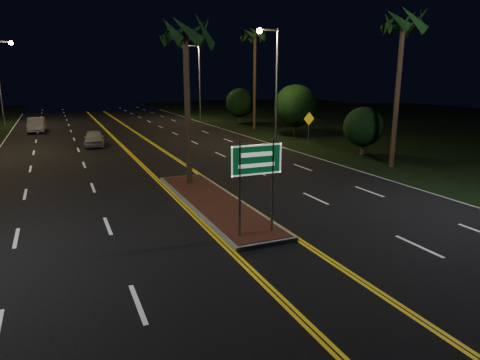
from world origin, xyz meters
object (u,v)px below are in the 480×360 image
palm_median (185,33)px  shrub_mid (295,106)px  car_far (36,124)px  shrub_near (363,127)px  highway_sign (257,169)px  car_near (94,137)px  shrub_far (240,103)px  palm_right_far (255,36)px  streetlight_right_mid (273,72)px  warning_sign (309,123)px  streetlight_left_far (2,73)px  median_island (214,202)px  palm_right_near (403,23)px  streetlight_right_far (197,73)px

palm_median → shrub_mid: palm_median is taller
car_far → shrub_near: bearing=-45.0°
palm_median → highway_sign: bearing=-90.0°
car_near → shrub_far: bearing=37.6°
highway_sign → palm_right_far: palm_right_far is taller
highway_sign → streetlight_right_mid: streetlight_right_mid is taller
streetlight_right_mid → highway_sign: bearing=-118.9°
streetlight_right_mid → palm_right_far: size_ratio=0.87×
streetlight_right_mid → warning_sign: size_ratio=3.60×
shrub_mid → car_near: size_ratio=1.07×
palm_median → shrub_near: palm_median is taller
highway_sign → streetlight_right_mid: 22.18m
streetlight_left_far → car_near: bearing=-68.3°
highway_sign → palm_median: 9.11m
streetlight_right_mid → shrub_far: 14.74m
median_island → highway_sign: 4.80m
streetlight_right_mid → car_near: (-13.83, 3.38, -4.94)m
shrub_near → warning_sign: 6.12m
streetlight_left_far → palm_right_far: bearing=-30.9°
highway_sign → car_near: 22.87m
car_far → highway_sign: bearing=-75.2°
median_island → shrub_mid: 22.18m
streetlight_left_far → car_near: size_ratio=2.09×
shrub_mid → shrub_far: (-0.20, 12.00, -0.39)m
palm_right_near → shrub_mid: palm_right_near is taller
highway_sign → shrub_mid: (14.00, 21.20, 0.32)m
streetlight_right_mid → streetlight_right_far: 20.00m
median_island → car_far: (-7.57, 29.79, 0.72)m
palm_median → car_far: palm_median is taller
palm_right_far → shrub_far: (1.00, 6.00, -6.81)m
palm_median → shrub_near: (13.50, 3.50, -5.33)m
shrub_mid → warning_sign: (-1.00, -3.91, -1.10)m
palm_median → palm_right_far: palm_right_far is taller
shrub_mid → shrub_near: bearing=-92.9°
palm_right_near → car_far: palm_right_near is taller
shrub_near → car_near: size_ratio=0.77×
car_near → palm_right_near: bearing=-38.7°
streetlight_right_far → car_near: streetlight_right_far is taller
car_near → car_far: size_ratio=0.89×
palm_median → shrub_mid: 19.97m
median_island → shrub_near: (13.50, 7.00, 1.86)m
streetlight_right_far → shrub_near: bearing=-84.1°
highway_sign → palm_right_far: size_ratio=0.31×
palm_right_far → car_far: (-20.37, 6.79, -8.34)m
highway_sign → streetlight_right_mid: bearing=61.1°
streetlight_left_far → shrub_mid: streetlight_left_far is taller
palm_right_near → highway_sign: bearing=-150.0°
palm_median → palm_right_near: palm_right_near is taller
median_island → palm_median: size_ratio=1.23×
palm_median → streetlight_right_mid: bearing=47.3°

